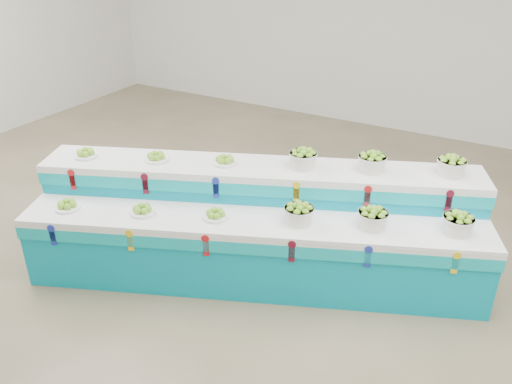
% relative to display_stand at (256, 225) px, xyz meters
% --- Properties ---
extents(ground, '(10.00, 10.00, 0.00)m').
position_rel_display_stand_xyz_m(ground, '(-0.53, -0.37, -0.51)').
color(ground, brown).
rests_on(ground, ground).
extents(back_wall, '(10.00, 0.00, 10.00)m').
position_rel_display_stand_xyz_m(back_wall, '(-0.53, 4.63, 1.49)').
color(back_wall, silver).
rests_on(back_wall, ground).
extents(display_stand, '(4.37, 2.64, 1.02)m').
position_rel_display_stand_xyz_m(display_stand, '(0.00, 0.00, 0.00)').
color(display_stand, '#0499B6').
rests_on(display_stand, ground).
extents(plate_lower_left, '(0.31, 0.31, 0.09)m').
position_rel_display_stand_xyz_m(plate_lower_left, '(-1.51, -0.91, 0.25)').
color(plate_lower_left, white).
rests_on(plate_lower_left, display_stand).
extents(plate_lower_mid, '(0.31, 0.31, 0.09)m').
position_rel_display_stand_xyz_m(plate_lower_mid, '(-0.84, -0.63, 0.25)').
color(plate_lower_mid, white).
rests_on(plate_lower_mid, display_stand).
extents(plate_lower_right, '(0.31, 0.31, 0.09)m').
position_rel_display_stand_xyz_m(plate_lower_right, '(-0.21, -0.37, 0.25)').
color(plate_lower_right, white).
rests_on(plate_lower_right, display_stand).
extents(basket_lower_left, '(0.35, 0.35, 0.20)m').
position_rel_display_stand_xyz_m(basket_lower_left, '(0.48, -0.09, 0.31)').
color(basket_lower_left, silver).
rests_on(basket_lower_left, display_stand).
extents(basket_lower_mid, '(0.35, 0.35, 0.20)m').
position_rel_display_stand_xyz_m(basket_lower_mid, '(1.08, 0.16, 0.31)').
color(basket_lower_mid, silver).
rests_on(basket_lower_mid, display_stand).
extents(basket_lower_right, '(0.35, 0.35, 0.20)m').
position_rel_display_stand_xyz_m(basket_lower_right, '(1.74, 0.43, 0.31)').
color(basket_lower_right, silver).
rests_on(basket_lower_right, display_stand).
extents(plate_upper_left, '(0.31, 0.31, 0.09)m').
position_rel_display_stand_xyz_m(plate_upper_left, '(-1.71, -0.42, 0.55)').
color(plate_upper_left, white).
rests_on(plate_upper_left, display_stand).
extents(plate_upper_mid, '(0.31, 0.31, 0.09)m').
position_rel_display_stand_xyz_m(plate_upper_mid, '(-1.04, -0.14, 0.55)').
color(plate_upper_mid, white).
rests_on(plate_upper_mid, display_stand).
extents(plate_upper_right, '(0.31, 0.31, 0.09)m').
position_rel_display_stand_xyz_m(plate_upper_right, '(-0.41, 0.12, 0.55)').
color(plate_upper_right, white).
rests_on(plate_upper_right, display_stand).
extents(basket_upper_left, '(0.35, 0.35, 0.20)m').
position_rel_display_stand_xyz_m(basket_upper_left, '(0.28, 0.40, 0.61)').
color(basket_upper_left, silver).
rests_on(basket_upper_left, display_stand).
extents(basket_upper_mid, '(0.35, 0.35, 0.20)m').
position_rel_display_stand_xyz_m(basket_upper_mid, '(0.88, 0.65, 0.61)').
color(basket_upper_mid, silver).
rests_on(basket_upper_mid, display_stand).
extents(basket_upper_right, '(0.35, 0.35, 0.20)m').
position_rel_display_stand_xyz_m(basket_upper_right, '(1.54, 0.92, 0.61)').
color(basket_upper_right, silver).
rests_on(basket_upper_right, display_stand).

